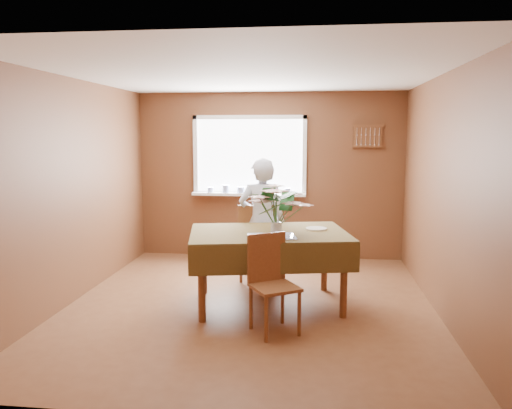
# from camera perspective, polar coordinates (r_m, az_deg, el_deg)

# --- Properties ---
(floor) EXTENTS (4.50, 4.50, 0.00)m
(floor) POSITION_cam_1_polar(r_m,az_deg,el_deg) (5.64, -0.68, -11.42)
(floor) COLOR brown
(floor) RESTS_ON ground
(ceiling) EXTENTS (4.50, 4.50, 0.00)m
(ceiling) POSITION_cam_1_polar(r_m,az_deg,el_deg) (5.35, -0.72, 14.72)
(ceiling) COLOR white
(ceiling) RESTS_ON wall_back
(wall_back) EXTENTS (4.00, 0.00, 4.00)m
(wall_back) POSITION_cam_1_polar(r_m,az_deg,el_deg) (7.58, 1.53, 3.29)
(wall_back) COLOR brown
(wall_back) RESTS_ON floor
(wall_front) EXTENTS (4.00, 0.00, 4.00)m
(wall_front) POSITION_cam_1_polar(r_m,az_deg,el_deg) (3.16, -6.03, -3.46)
(wall_front) COLOR brown
(wall_front) RESTS_ON floor
(wall_left) EXTENTS (0.00, 4.50, 4.50)m
(wall_left) POSITION_cam_1_polar(r_m,az_deg,el_deg) (5.95, -20.17, 1.49)
(wall_left) COLOR brown
(wall_left) RESTS_ON floor
(wall_right) EXTENTS (0.00, 4.50, 4.50)m
(wall_right) POSITION_cam_1_polar(r_m,az_deg,el_deg) (5.46, 20.58, 0.93)
(wall_right) COLOR brown
(wall_right) RESTS_ON floor
(window_assembly) EXTENTS (1.72, 0.20, 1.22)m
(window_assembly) POSITION_cam_1_polar(r_m,az_deg,el_deg) (7.55, -0.78, 4.03)
(window_assembly) COLOR white
(window_assembly) RESTS_ON wall_back
(spoon_rack) EXTENTS (0.44, 0.05, 0.33)m
(spoon_rack) POSITION_cam_1_polar(r_m,az_deg,el_deg) (7.52, 12.68, 7.64)
(spoon_rack) COLOR brown
(spoon_rack) RESTS_ON wall_back
(dining_table) EXTENTS (1.90, 1.48, 0.83)m
(dining_table) POSITION_cam_1_polar(r_m,az_deg,el_deg) (5.46, 1.48, -4.17)
(dining_table) COLOR brown
(dining_table) RESTS_ON floor
(chair_far) EXTENTS (0.45, 0.45, 1.00)m
(chair_far) POSITION_cam_1_polar(r_m,az_deg,el_deg) (6.38, 0.04, -4.04)
(chair_far) COLOR brown
(chair_far) RESTS_ON floor
(chair_near) EXTENTS (0.55, 0.55, 0.93)m
(chair_near) POSITION_cam_1_polar(r_m,az_deg,el_deg) (4.83, 1.73, -8.42)
(chair_near) COLOR brown
(chair_near) RESTS_ON floor
(seated_woman) EXTENTS (0.61, 0.42, 1.59)m
(seated_woman) POSITION_cam_1_polar(r_m,az_deg,el_deg) (6.21, 0.70, -2.00)
(seated_woman) COLOR white
(seated_woman) RESTS_ON floor
(flower_bouquet) EXTENTS (0.59, 0.59, 0.51)m
(flower_bouquet) POSITION_cam_1_polar(r_m,az_deg,el_deg) (5.16, 2.35, -0.02)
(flower_bouquet) COLOR white
(flower_bouquet) RESTS_ON dining_table
(side_plate) EXTENTS (0.24, 0.24, 0.01)m
(side_plate) POSITION_cam_1_polar(r_m,az_deg,el_deg) (5.62, 6.91, -2.75)
(side_plate) COLOR white
(side_plate) RESTS_ON dining_table
(table_knife) EXTENTS (0.02, 0.24, 0.00)m
(table_knife) POSITION_cam_1_polar(r_m,az_deg,el_deg) (5.19, 4.13, -3.58)
(table_knife) COLOR silver
(table_knife) RESTS_ON dining_table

